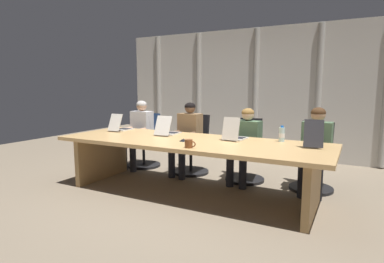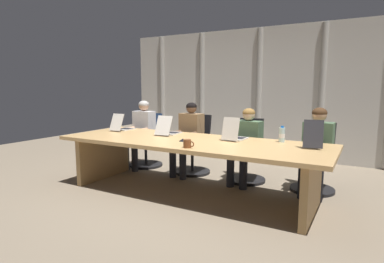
{
  "view_description": "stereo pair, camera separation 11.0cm",
  "coord_description": "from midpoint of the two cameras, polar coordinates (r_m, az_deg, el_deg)",
  "views": [
    {
      "loc": [
        1.97,
        -3.68,
        1.44
      ],
      "look_at": [
        -0.03,
        0.11,
        0.84
      ],
      "focal_mm": 29.66,
      "sensor_mm": 36.0,
      "label": 1
    },
    {
      "loc": [
        2.07,
        -3.63,
        1.44
      ],
      "look_at": [
        -0.03,
        0.11,
        0.84
      ],
      "focal_mm": 29.66,
      "sensor_mm": 36.0,
      "label": 2
    }
  ],
  "objects": [
    {
      "name": "laptop_right_mid",
      "position": [
        4.04,
        21.66,
        -1.68
      ],
      "size": [
        0.27,
        0.46,
        0.33
      ],
      "rotation": [
        0.0,
        0.0,
        1.71
      ],
      "color": "#2D2D33",
      "rests_on": "conference_table"
    },
    {
      "name": "conference_table",
      "position": [
        4.26,
        0.36,
        -3.5
      ],
      "size": [
        3.64,
        1.24,
        0.74
      ],
      "color": "tan",
      "rests_on": "ground_plane"
    },
    {
      "name": "office_chair_right_mid",
      "position": [
        4.79,
        21.75,
        -5.61
      ],
      "size": [
        0.6,
        0.6,
        0.95
      ],
      "rotation": [
        0.0,
        0.0,
        -1.67
      ],
      "color": "black",
      "rests_on": "ground_plane"
    },
    {
      "name": "ground_plane",
      "position": [
        4.42,
        0.35,
        -11.02
      ],
      "size": [
        11.88,
        11.88,
        0.0
      ],
      "primitive_type": "plane",
      "color": "#7F705B"
    },
    {
      "name": "laptop_left_mid",
      "position": [
        4.73,
        -3.55,
        0.13
      ],
      "size": [
        0.26,
        0.45,
        0.29
      ],
      "rotation": [
        0.0,
        0.0,
        1.63
      ],
      "color": "beige",
      "rests_on": "conference_table"
    },
    {
      "name": "office_chair_left_mid",
      "position": [
        5.37,
        0.94,
        -3.51
      ],
      "size": [
        0.6,
        0.6,
        0.98
      ],
      "rotation": [
        0.0,
        0.0,
        -1.6
      ],
      "color": "black",
      "rests_on": "ground_plane"
    },
    {
      "name": "person_left_mid",
      "position": [
        5.19,
        -0.06,
        -0.53
      ],
      "size": [
        0.42,
        0.57,
        1.19
      ],
      "rotation": [
        0.0,
        0.0,
        -1.67
      ],
      "color": "olive",
      "rests_on": "ground_plane"
    },
    {
      "name": "laptop_center",
      "position": [
        4.28,
        8.43,
        -0.72
      ],
      "size": [
        0.26,
        0.41,
        0.31
      ],
      "rotation": [
        0.0,
        0.0,
        1.5
      ],
      "color": "beige",
      "rests_on": "conference_table"
    },
    {
      "name": "person_center",
      "position": [
        4.79,
        10.28,
        -1.69
      ],
      "size": [
        0.44,
        0.57,
        1.13
      ],
      "rotation": [
        0.0,
        0.0,
        -1.65
      ],
      "color": "#4C6B4C",
      "rests_on": "ground_plane"
    },
    {
      "name": "person_right_mid",
      "position": [
        4.57,
        22.14,
        -2.32
      ],
      "size": [
        0.41,
        0.56,
        1.17
      ],
      "rotation": [
        0.0,
        0.0,
        -1.61
      ],
      "color": "#4C6B4C",
      "rests_on": "ground_plane"
    },
    {
      "name": "conference_mic_left_side",
      "position": [
        4.14,
        -0.87,
        -1.52
      ],
      "size": [
        0.11,
        0.11,
        0.03
      ],
      "primitive_type": "cone",
      "color": "black",
      "rests_on": "conference_table"
    },
    {
      "name": "laptop_left_end",
      "position": [
        5.28,
        -11.79,
        0.8
      ],
      "size": [
        0.23,
        0.43,
        0.28
      ],
      "rotation": [
        0.0,
        0.0,
        1.61
      ],
      "color": "beige",
      "rests_on": "conference_table"
    },
    {
      "name": "curtain_backdrop",
      "position": [
        6.76,
        12.01,
        6.78
      ],
      "size": [
        5.94,
        0.17,
        2.63
      ],
      "color": "beige",
      "rests_on": "ground_plane"
    },
    {
      "name": "office_chair_left_end",
      "position": [
        5.9,
        -7.56,
        -2.59
      ],
      "size": [
        0.6,
        0.61,
        0.96
      ],
      "rotation": [
        0.0,
        0.0,
        -1.4
      ],
      "color": "navy",
      "rests_on": "ground_plane"
    },
    {
      "name": "water_bottle_primary",
      "position": [
        4.24,
        16.59,
        -0.58
      ],
      "size": [
        0.07,
        0.07,
        0.21
      ],
      "color": "silver",
      "rests_on": "conference_table"
    },
    {
      "name": "office_chair_center",
      "position": [
        5.01,
        10.44,
        -4.58
      ],
      "size": [
        0.6,
        0.61,
        0.95
      ],
      "rotation": [
        0.0,
        0.0,
        -1.42
      ],
      "color": "black",
      "rests_on": "ground_plane"
    },
    {
      "name": "person_left_end",
      "position": [
        5.73,
        -8.61,
        0.27
      ],
      "size": [
        0.4,
        0.56,
        1.2
      ],
      "rotation": [
        0.0,
        0.0,
        -1.62
      ],
      "color": "silver",
      "rests_on": "ground_plane"
    },
    {
      "name": "coffee_mug_near",
      "position": [
        3.69,
        0.04,
        -2.21
      ],
      "size": [
        0.14,
        0.09,
        0.1
      ],
      "color": "brown",
      "rests_on": "conference_table"
    }
  ]
}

